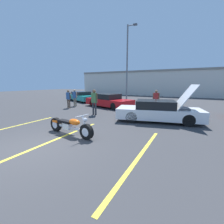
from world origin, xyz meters
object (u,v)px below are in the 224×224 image
Objects in this scene: spectator_by_show_car at (68,97)px; spectator_midground at (156,99)px; light_pole at (128,61)px; parked_car_mid_row at (108,101)px; motorcycle at (70,126)px; show_car_hood_open at (159,111)px; parked_car_left_row at (82,96)px; spectator_near_motorcycle at (75,96)px; spectator_far_lot at (94,100)px.

spectator_by_show_car is 0.97× the size of spectator_midground.
light_pole is 1.79× the size of parked_car_mid_row.
show_car_hood_open is at bearing 62.11° from motorcycle.
spectator_midground reaches higher than parked_car_mid_row.
light_pole is 6.96m from parked_car_mid_row.
show_car_hood_open is 3.01× the size of spectator_midground.
parked_car_left_row is 4.14m from spectator_near_motorcycle.
parked_car_mid_row is at bearing 18.91° from spectator_near_motorcycle.
spectator_near_motorcycle is (-3.10, -1.06, 0.37)m from parked_car_mid_row.
spectator_far_lot is at bearing -31.88° from spectator_near_motorcycle.
parked_car_mid_row is 3.12× the size of spectator_by_show_car.
parked_car_mid_row is at bearing 133.88° from show_car_hood_open.
show_car_hood_open reaches higher than parked_car_mid_row.
motorcycle is 0.50× the size of parked_car_left_row.
parked_car_left_row is 3.11× the size of spectator_midground.
light_pole reaches higher than parked_car_mid_row.
spectator_midground is at bearing 16.99° from parked_car_mid_row.
show_car_hood_open is at bearing -4.33° from parked_car_left_row.
spectator_midground reaches higher than spectator_by_show_car.
parked_car_mid_row reaches higher than parked_car_left_row.
motorcycle is 4.26m from spectator_far_lot.
show_car_hood_open is 8.56m from spectator_near_motorcycle.
motorcycle is 7.82m from parked_car_mid_row.
light_pole reaches higher than parked_car_left_row.
spectator_midground is (7.39, 1.09, 0.03)m from spectator_near_motorcycle.
show_car_hood_open is (2.84, 4.17, 0.20)m from motorcycle.
motorcycle is 1.59× the size of spectator_near_motorcycle.
spectator_far_lot reaches higher than parked_car_left_row.
parked_car_left_row is 2.91× the size of spectator_far_lot.
show_car_hood_open is 2.82× the size of spectator_far_lot.
spectator_by_show_car is (-8.01, 1.14, 0.34)m from show_car_hood_open.
spectator_near_motorcycle is at bearing 148.12° from spectator_far_lot.
parked_car_mid_row is (-2.31, 7.46, 0.19)m from motorcycle.
light_pole is 7.06m from parked_car_left_row.
spectator_midground is at bearing 10.34° from parked_car_left_row.
parked_car_left_row is (-10.34, 5.79, -0.02)m from show_car_hood_open.
parked_car_left_row is at bearing 137.24° from show_car_hood_open.
light_pole reaches higher than spectator_far_lot.
spectator_far_lot is at bearing -20.17° from spectator_by_show_car.
spectator_far_lot is at bearing -59.85° from parked_car_mid_row.
spectator_near_motorcycle is at bearing 136.60° from motorcycle.
spectator_midground is at bearing 8.40° from spectator_near_motorcycle.
light_pole is at bearing 110.95° from parked_car_mid_row.
show_car_hood_open is (5.57, -8.80, -4.22)m from light_pole.
spectator_midground is at bearing 17.03° from spectator_by_show_car.
show_car_hood_open is at bearing -15.99° from parked_car_mid_row.
parked_car_left_row is at bearing 170.93° from parked_car_mid_row.
light_pole is 5.55× the size of spectator_near_motorcycle.
light_pole is 1.73× the size of parked_car_left_row.
parked_car_mid_row reaches higher than motorcycle.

